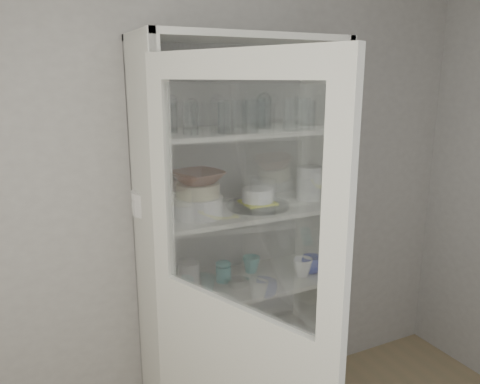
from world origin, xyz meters
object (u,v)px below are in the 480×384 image
terracotta_bowl (198,177)px  white_ramekin (258,195)px  goblet_0 (169,110)px  yellow_trivet (258,202)px  teal_jar (223,272)px  cream_dish (205,352)px  goblet_2 (264,107)px  plate_stack_front (198,206)px  mug_blue (312,264)px  tin_box (274,334)px  plate_stack_back (156,202)px  glass_platter (258,205)px  mug_teal (251,264)px  grey_bowl_stack (309,183)px  measuring_cups (237,282)px  cream_bowl (198,190)px  goblet_1 (192,112)px  goblet_3 (299,110)px  cupboard_door (236,358)px  mug_white (302,267)px  white_canister (189,274)px  pantry_cabinet (235,262)px

terracotta_bowl → white_ramekin: size_ratio=1.50×
goblet_0 → yellow_trivet: bearing=-14.7°
teal_jar → cream_dish: (-0.13, -0.05, -0.41)m
teal_jar → goblet_2: bearing=16.8°
terracotta_bowl → white_ramekin: 0.36m
plate_stack_front → mug_blue: 0.76m
tin_box → plate_stack_back: bearing=170.1°
glass_platter → mug_teal: 0.38m
yellow_trivet → tin_box: bearing=8.5°
grey_bowl_stack → tin_box: grey_bowl_stack is taller
measuring_cups → cream_bowl: bearing=-180.0°
cream_bowl → mug_teal: bearing=18.9°
goblet_1 → tin_box: goblet_1 is taller
goblet_3 → teal_jar: (-0.49, -0.08, -0.83)m
terracotta_bowl → glass_platter: terracotta_bowl is taller
mug_blue → tin_box: (-0.19, 0.07, -0.41)m
goblet_2 → cupboard_door: bearing=-125.1°
mug_white → cream_dish: mug_white is taller
goblet_3 → white_canister: size_ratio=1.15×
plate_stack_front → white_ramekin: 0.33m
mug_teal → mug_white: 0.28m
glass_platter → measuring_cups: 0.41m
mug_white → cream_dish: (-0.54, 0.08, -0.41)m
goblet_3 → white_ramekin: bearing=-157.1°
goblet_3 → tin_box: bearing=-149.1°
cream_dish → measuring_cups: bearing=-10.6°
pantry_cabinet → goblet_0: 0.88m
grey_bowl_stack → goblet_0: bearing=172.8°
goblet_0 → white_canister: goblet_0 is taller
goblet_0 → plate_stack_front: 0.47m
cupboard_door → yellow_trivet: bearing=124.2°
yellow_trivet → white_canister: 0.51m
pantry_cabinet → mug_blue: 0.43m
goblet_1 → cream_bowl: size_ratio=0.79×
plate_stack_back → glass_platter: bearing=-14.4°
cupboard_door → plate_stack_front: bearing=150.0°
plate_stack_back → goblet_1: bearing=6.6°
pantry_cabinet → measuring_cups: bearing=-110.6°
cream_bowl → yellow_trivet: size_ratio=1.31×
goblet_0 → goblet_1: bearing=18.4°
mug_white → measuring_cups: (-0.37, 0.05, -0.03)m
goblet_3 → plate_stack_back: goblet_3 is taller
goblet_0 → plate_stack_front: size_ratio=0.81×
pantry_cabinet → goblet_3: size_ratio=14.03×
plate_stack_front → mug_blue: size_ratio=1.99×
mug_white → measuring_cups: 0.37m
cream_bowl → cream_dish: 0.89m
terracotta_bowl → white_ramekin: terracotta_bowl is taller
mug_white → white_canister: bearing=153.8°
goblet_1 → measuring_cups: bearing=-47.1°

